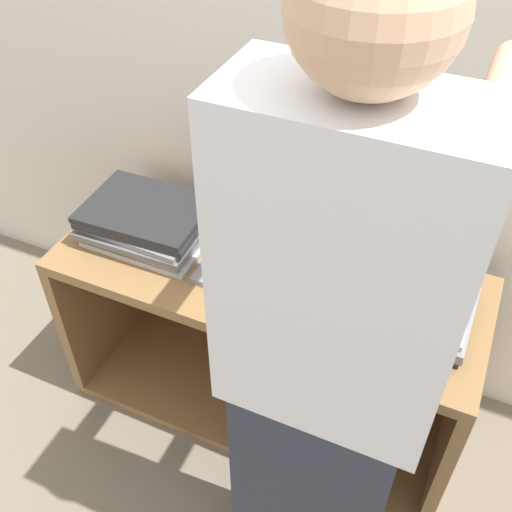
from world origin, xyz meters
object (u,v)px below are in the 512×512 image
object	(u,v)px
laptop_open	(275,244)
laptop_stack_right	(401,302)
laptop_stack_left	(148,221)
person	(328,380)

from	to	relation	value
laptop_open	laptop_stack_right	size ratio (longest dim) A/B	1.02
laptop_open	laptop_stack_right	world-z (taller)	laptop_open
laptop_open	laptop_stack_left	world-z (taller)	laptop_open
laptop_open	laptop_stack_right	xyz separation A→B (m)	(0.38, -0.06, -0.02)
person	laptop_stack_right	bearing A→B (deg)	81.74
laptop_stack_right	person	bearing A→B (deg)	-98.26
laptop_stack_left	person	size ratio (longest dim) A/B	0.23
laptop_stack_left	laptop_stack_right	bearing A→B (deg)	-0.18
laptop_stack_left	laptop_stack_right	distance (m)	0.77
laptop_stack_left	laptop_open	bearing A→B (deg)	8.97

